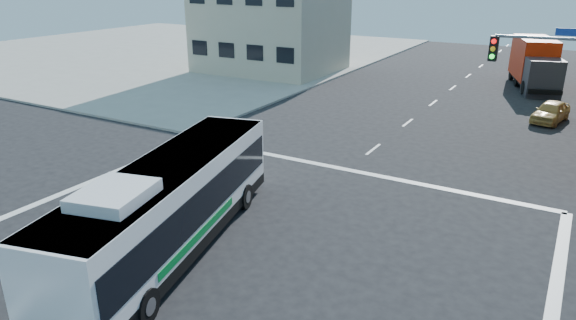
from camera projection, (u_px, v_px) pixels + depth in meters
The scene contains 6 objects.
ground at pixel (231, 259), 17.06m from camera, with size 120.00×120.00×0.00m, color black.
sidewalk_nw at pixel (166, 50), 61.91m from camera, with size 50.00×50.00×0.15m, color gray.
building_west at pixel (270, 28), 48.03m from camera, with size 12.06×10.06×8.00m.
transit_bus at pixel (171, 204), 17.11m from camera, with size 5.19×11.98×3.47m.
box_truck at pixel (535, 65), 41.67m from camera, with size 4.89×9.03×3.91m.
parked_car at pixel (551, 112), 32.52m from camera, with size 1.57×3.89×1.33m, color tan.
Camera 1 is at (9.08, -11.93, 9.00)m, focal length 32.00 mm.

